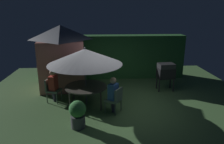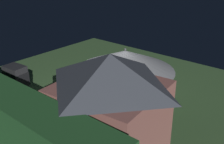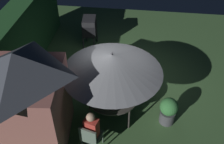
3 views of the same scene
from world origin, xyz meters
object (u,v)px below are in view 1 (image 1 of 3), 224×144
at_px(chair_near_shed, 52,88).
at_px(potted_plant_by_shed, 78,113).
at_px(patio_umbrella, 85,57).
at_px(person_in_blue, 113,91).
at_px(chair_far_side, 115,99).
at_px(garden_shed, 62,57).
at_px(bbq_grill, 166,71).
at_px(person_in_red, 53,82).
at_px(potted_plant_by_grill, 85,74).
at_px(patio_table, 86,87).

height_order(chair_near_shed, potted_plant_by_shed, chair_near_shed).
xyz_separation_m(patio_umbrella, potted_plant_by_shed, (-0.16, -1.59, -1.37)).
bearing_deg(person_in_blue, chair_far_side, -34.80).
xyz_separation_m(garden_shed, potted_plant_by_shed, (0.98, -3.53, -0.96)).
height_order(bbq_grill, potted_plant_by_shed, bbq_grill).
bearing_deg(person_in_red, bbq_grill, 11.59).
bearing_deg(potted_plant_by_grill, person_in_blue, -67.47).
height_order(patio_table, chair_near_shed, chair_near_shed).
relative_size(patio_table, chair_far_side, 1.69).
relative_size(patio_table, potted_plant_by_grill, 1.54).
distance_m(garden_shed, person_in_blue, 3.40).
xyz_separation_m(garden_shed, chair_far_side, (2.16, -2.65, -0.90)).
height_order(patio_table, potted_plant_by_grill, potted_plant_by_grill).
relative_size(chair_far_side, potted_plant_by_shed, 1.05).
height_order(chair_near_shed, potted_plant_by_grill, potted_plant_by_grill).
relative_size(potted_plant_by_grill, person_in_blue, 0.79).
bearing_deg(chair_near_shed, potted_plant_by_shed, -59.17).
bearing_deg(garden_shed, patio_umbrella, -59.53).
xyz_separation_m(chair_near_shed, person_in_red, (0.08, -0.02, 0.26)).
height_order(potted_plant_by_grill, person_in_blue, person_in_blue).
bearing_deg(person_in_red, chair_far_side, -25.02).
height_order(potted_plant_by_shed, person_in_red, person_in_red).
height_order(chair_far_side, potted_plant_by_shed, chair_far_side).
relative_size(garden_shed, bbq_grill, 2.32).
bearing_deg(patio_umbrella, garden_shed, 120.47).
bearing_deg(patio_umbrella, chair_near_shed, 164.36).
bearing_deg(chair_far_side, patio_table, 145.20).
height_order(patio_table, bbq_grill, bbq_grill).
bearing_deg(potted_plant_by_grill, garden_shed, -172.08).
xyz_separation_m(potted_plant_by_shed, potted_plant_by_grill, (-0.02, 3.66, 0.10)).
height_order(patio_table, chair_far_side, chair_far_side).
bearing_deg(patio_table, person_in_red, 164.36).
relative_size(bbq_grill, chair_far_side, 1.33).
relative_size(patio_table, bbq_grill, 1.27).
relative_size(garden_shed, person_in_blue, 2.21).
bearing_deg(bbq_grill, person_in_blue, -140.82).
distance_m(bbq_grill, chair_near_shed, 4.79).
height_order(garden_shed, person_in_red, garden_shed).
xyz_separation_m(chair_far_side, person_in_red, (-2.27, 1.06, 0.26)).
relative_size(bbq_grill, potted_plant_by_grill, 1.21).
relative_size(potted_plant_by_shed, person_in_red, 0.68).
height_order(person_in_red, person_in_blue, same).
xyz_separation_m(patio_table, chair_near_shed, (-1.33, 0.37, -0.16)).
bearing_deg(bbq_grill, chair_near_shed, -168.88).
bearing_deg(garden_shed, chair_near_shed, -96.99).
xyz_separation_m(bbq_grill, chair_far_side, (-2.33, -2.00, -0.33)).
distance_m(patio_umbrella, person_in_red, 1.67).
bearing_deg(bbq_grill, person_in_red, -168.41).
distance_m(chair_far_side, potted_plant_by_grill, 3.03).
bearing_deg(chair_near_shed, patio_table, -15.64).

